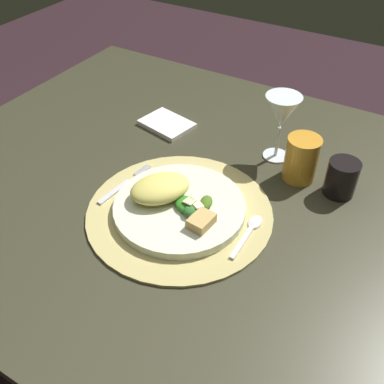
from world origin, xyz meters
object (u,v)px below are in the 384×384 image
(napkin, at_px, (167,124))
(dark_tumbler, at_px, (342,178))
(dinner_plate, at_px, (180,207))
(fork, at_px, (122,185))
(wine_glass, at_px, (282,114))
(amber_tumbler, at_px, (301,159))
(spoon, at_px, (251,229))
(dining_table, at_px, (203,241))

(napkin, bearing_deg, dark_tumbler, -4.44)
(dinner_plate, relative_size, napkin, 2.08)
(dark_tumbler, bearing_deg, fork, -151.00)
(fork, xyz_separation_m, napkin, (-0.06, 0.26, -0.00))
(dinner_plate, height_order, fork, dinner_plate)
(fork, distance_m, wine_glass, 0.39)
(dinner_plate, height_order, amber_tumbler, amber_tumbler)
(amber_tumbler, bearing_deg, dinner_plate, -125.28)
(dinner_plate, distance_m, fork, 0.15)
(fork, relative_size, napkin, 1.25)
(napkin, distance_m, dark_tumbler, 0.47)
(napkin, xyz_separation_m, wine_glass, (0.30, 0.02, 0.11))
(spoon, height_order, dark_tumbler, dark_tumbler)
(amber_tumbler, bearing_deg, wine_glass, 147.09)
(dining_table, distance_m, spoon, 0.24)
(spoon, height_order, amber_tumbler, amber_tumbler)
(fork, bearing_deg, spoon, 4.15)
(dining_table, bearing_deg, spoon, -25.83)
(dark_tumbler, bearing_deg, spoon, -118.68)
(napkin, height_order, amber_tumbler, amber_tumbler)
(spoon, distance_m, dark_tumbler, 0.24)
(dinner_plate, xyz_separation_m, wine_glass, (0.09, 0.29, 0.10))
(wine_glass, distance_m, amber_tumbler, 0.11)
(fork, height_order, amber_tumbler, amber_tumbler)
(dining_table, bearing_deg, napkin, 140.66)
(dinner_plate, relative_size, amber_tumbler, 2.62)
(dark_tumbler, bearing_deg, amber_tumbler, 175.69)
(dining_table, xyz_separation_m, fork, (-0.15, -0.09, 0.18))
(dinner_plate, height_order, spoon, dinner_plate)
(napkin, bearing_deg, dinner_plate, -52.41)
(dining_table, xyz_separation_m, dark_tumbler, (0.26, 0.14, 0.21))
(dining_table, xyz_separation_m, napkin, (-0.21, 0.17, 0.18))
(spoon, relative_size, napkin, 1.01)
(napkin, xyz_separation_m, amber_tumbler, (0.37, -0.03, 0.05))
(spoon, relative_size, dark_tumbler, 1.62)
(dinner_plate, relative_size, wine_glass, 1.68)
(napkin, height_order, dark_tumbler, dark_tumbler)
(dining_table, distance_m, dark_tumbler, 0.36)
(dining_table, relative_size, wine_glass, 8.36)
(dining_table, relative_size, dinner_plate, 4.97)
(dining_table, bearing_deg, dinner_plate, -93.39)
(fork, bearing_deg, amber_tumbler, 36.49)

